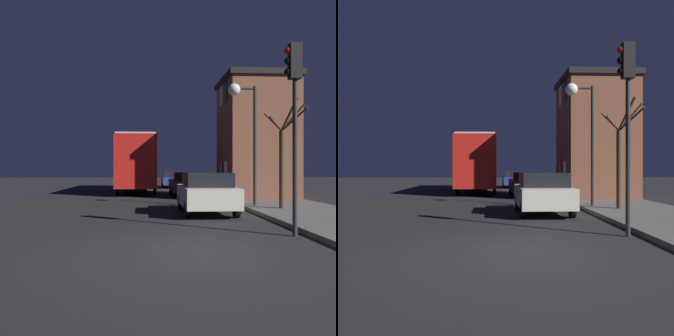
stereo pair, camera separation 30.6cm
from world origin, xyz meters
The scene contains 9 objects.
ground_plane centered at (0.00, 0.00, 0.00)m, with size 120.00×120.00×0.00m, color black.
brick_building centered at (5.05, 13.00, 3.47)m, with size 3.87×4.45×6.62m.
streetlamp centered at (3.05, 8.23, 4.14)m, with size 1.23×0.53×5.21m.
traffic_light centered at (2.67, 1.73, 3.48)m, with size 0.43×0.24×4.90m.
bare_tree centered at (4.33, 6.91, 2.21)m, with size 1.53×1.17×4.35m.
bus centered at (-1.71, 20.44, 2.31)m, with size 2.60×11.80×3.90m.
car_near_lane centered at (1.21, 6.55, 0.81)m, with size 1.89×4.05×1.56m.
car_mid_lane centered at (1.30, 15.41, 0.79)m, with size 1.72×4.69×1.47m.
car_far_lane centered at (1.22, 25.35, 0.75)m, with size 1.80×4.72×1.43m.
Camera 2 is at (-0.77, -7.56, 1.74)m, focal length 40.00 mm.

